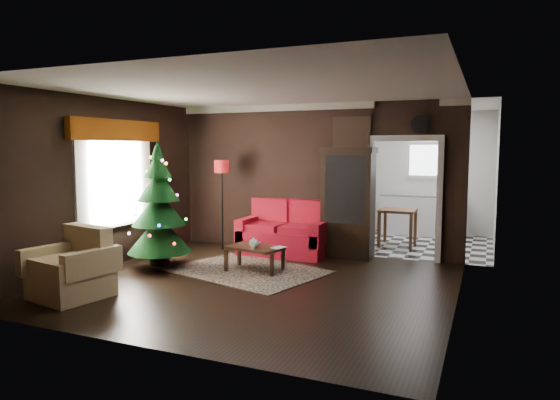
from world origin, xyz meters
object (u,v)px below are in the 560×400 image
at_px(kitchen_table, 398,228).
at_px(coffee_table, 255,258).
at_px(christmas_tree, 159,205).
at_px(armchair, 71,263).
at_px(wall_clock, 420,124).
at_px(loveseat, 284,228).
at_px(teapot, 254,243).
at_px(floor_lamp, 222,208).
at_px(curio_cabinet, 348,205).

bearing_deg(kitchen_table, coffee_table, -120.40).
xyz_separation_m(christmas_tree, coffee_table, (1.54, 0.42, -0.84)).
bearing_deg(armchair, wall_clock, 56.70).
height_order(christmas_tree, kitchen_table, christmas_tree).
bearing_deg(armchair, christmas_tree, 98.68).
xyz_separation_m(coffee_table, kitchen_table, (1.76, 3.00, 0.17)).
bearing_deg(wall_clock, loveseat, -170.34).
bearing_deg(coffee_table, kitchen_table, 59.60).
bearing_deg(teapot, coffee_table, 108.19).
distance_m(floor_lamp, wall_clock, 3.97).
xyz_separation_m(armchair, wall_clock, (3.93, 3.97, 1.92)).
distance_m(floor_lamp, armchair, 3.54).
bearing_deg(floor_lamp, coffee_table, -44.08).
bearing_deg(kitchen_table, curio_cabinet, -114.44).
xyz_separation_m(curio_cabinet, kitchen_table, (0.65, 1.43, -0.57)).
bearing_deg(teapot, kitchen_table, 61.23).
bearing_deg(teapot, curio_cabinet, 57.84).
bearing_deg(teapot, loveseat, 93.28).
height_order(wall_clock, kitchen_table, wall_clock).
bearing_deg(coffee_table, armchair, -126.05).
distance_m(loveseat, curio_cabinet, 1.25).
bearing_deg(curio_cabinet, loveseat, -169.17).
xyz_separation_m(armchair, coffee_table, (1.62, 2.23, -0.25)).
height_order(loveseat, coffee_table, loveseat).
xyz_separation_m(coffee_table, wall_clock, (2.31, 1.75, 2.17)).
relative_size(floor_lamp, christmas_tree, 0.92).
bearing_deg(wall_clock, teapot, -140.40).
distance_m(wall_clock, kitchen_table, 2.43).
bearing_deg(wall_clock, christmas_tree, -150.60).
distance_m(armchair, wall_clock, 5.91).
xyz_separation_m(christmas_tree, kitchen_table, (3.29, 3.42, -0.68)).
xyz_separation_m(floor_lamp, armchair, (-0.30, -3.51, -0.37)).
bearing_deg(floor_lamp, christmas_tree, -97.28).
relative_size(christmas_tree, armchair, 2.18).
relative_size(curio_cabinet, christmas_tree, 0.95).
bearing_deg(teapot, wall_clock, 39.60).
height_order(loveseat, floor_lamp, floor_lamp).
xyz_separation_m(coffee_table, teapot, (0.04, -0.13, 0.28)).
bearing_deg(kitchen_table, christmas_tree, -133.96).
relative_size(wall_clock, kitchen_table, 0.43).
distance_m(curio_cabinet, teapot, 2.05).
height_order(floor_lamp, teapot, floor_lamp).
bearing_deg(loveseat, coffee_table, -88.19).
height_order(coffee_table, kitchen_table, kitchen_table).
distance_m(coffee_table, kitchen_table, 3.48).
height_order(curio_cabinet, floor_lamp, curio_cabinet).
bearing_deg(curio_cabinet, floor_lamp, -173.24).
xyz_separation_m(loveseat, kitchen_table, (1.80, 1.65, -0.12)).
relative_size(loveseat, coffee_table, 1.95).
xyz_separation_m(curio_cabinet, wall_clock, (1.20, 0.18, 1.43)).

